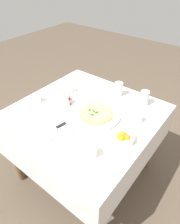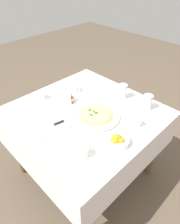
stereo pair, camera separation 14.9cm
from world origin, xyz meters
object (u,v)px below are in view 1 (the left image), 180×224
(hot_sauce_bottle, at_px, (69,100))
(water_glass_right_edge, at_px, (144,99))
(salt_shaker, at_px, (68,103))
(pepper_shaker, at_px, (71,99))
(pizza, at_px, (96,113))
(napkin_folded, at_px, (55,130))
(coffee_cup_center_back, at_px, (69,89))
(dinner_knife, at_px, (55,129))
(pizza_plate, at_px, (96,115))
(coffee_cup_near_left, at_px, (36,99))
(water_glass_far_left, at_px, (118,90))
(coffee_cup_left_edge, at_px, (137,118))
(coffee_cup_near_right, at_px, (91,153))
(citrus_bowl, at_px, (122,138))

(hot_sauce_bottle, bearing_deg, water_glass_right_edge, 127.57)
(salt_shaker, relative_size, pepper_shaker, 1.00)
(pizza, bearing_deg, napkin_folded, -21.09)
(water_glass_right_edge, distance_m, salt_shaker, 0.59)
(coffee_cup_center_back, xyz_separation_m, dinner_knife, (0.42, 0.27, -0.01))
(coffee_cup_center_back, xyz_separation_m, salt_shaker, (0.15, 0.14, -0.00))
(pizza_plate, distance_m, pizza, 0.01)
(pepper_shaker, bearing_deg, pizza, 85.89)
(napkin_folded, xyz_separation_m, hot_sauce_bottle, (-0.29, -0.14, 0.02))
(coffee_cup_near_left, xyz_separation_m, water_glass_far_left, (-0.49, 0.46, 0.03))
(coffee_cup_center_back, xyz_separation_m, coffee_cup_left_edge, (-0.01, 0.65, -0.00))
(pepper_shaker, bearing_deg, pizza_plate, 85.95)
(coffee_cup_left_edge, height_order, salt_shaker, coffee_cup_left_edge)
(coffee_cup_center_back, relative_size, salt_shaker, 2.31)
(coffee_cup_left_edge, bearing_deg, water_glass_right_edge, -165.48)
(coffee_cup_center_back, xyz_separation_m, napkin_folded, (0.42, 0.27, -0.02))
(pizza_plate, xyz_separation_m, pepper_shaker, (-0.02, -0.26, 0.01))
(coffee_cup_near_right, bearing_deg, pizza_plate, -147.87)
(pizza, height_order, napkin_folded, pizza)
(water_glass_right_edge, relative_size, hot_sauce_bottle, 1.44)
(coffee_cup_near_left, relative_size, citrus_bowl, 0.88)
(water_glass_right_edge, relative_size, napkin_folded, 0.49)
(coffee_cup_left_edge, bearing_deg, dinner_knife, -41.62)
(coffee_cup_left_edge, bearing_deg, coffee_cup_near_right, -7.92)
(pizza_plate, height_order, coffee_cup_near_left, coffee_cup_near_left)
(pizza_plate, relative_size, hot_sauce_bottle, 4.29)
(coffee_cup_near_left, relative_size, water_glass_far_left, 1.08)
(pepper_shaker, bearing_deg, citrus_bowl, 77.56)
(napkin_folded, bearing_deg, citrus_bowl, 129.80)
(coffee_cup_near_left, height_order, water_glass_right_edge, water_glass_right_edge)
(water_glass_far_left, bearing_deg, coffee_cup_left_edge, 53.89)
(dinner_knife, bearing_deg, coffee_cup_left_edge, 149.29)
(napkin_folded, relative_size, pepper_shaker, 4.34)
(pizza, height_order, salt_shaker, salt_shaker)
(coffee_cup_center_back, relative_size, dinner_knife, 0.67)
(pepper_shaker, bearing_deg, coffee_cup_near_right, 53.87)
(pizza, height_order, coffee_cup_left_edge, coffee_cup_left_edge)
(water_glass_far_left, height_order, napkin_folded, water_glass_far_left)
(water_glass_far_left, relative_size, napkin_folded, 0.50)
(dinner_knife, xyz_separation_m, hot_sauce_bottle, (-0.29, -0.14, 0.01))
(pizza, distance_m, napkin_folded, 0.32)
(pizza, distance_m, water_glass_right_edge, 0.40)
(pizza_plate, xyz_separation_m, citrus_bowl, (0.10, 0.28, 0.02))
(napkin_folded, relative_size, hot_sauce_bottle, 2.94)
(coffee_cup_near_left, distance_m, water_glass_far_left, 0.67)
(pizza, height_order, pepper_shaker, pepper_shaker)
(coffee_cup_near_right, height_order, water_glass_far_left, water_glass_far_left)
(pizza, distance_m, coffee_cup_near_right, 0.38)
(coffee_cup_left_edge, relative_size, coffee_cup_near_left, 0.98)
(citrus_bowl, xyz_separation_m, salt_shaker, (-0.06, -0.53, -0.00))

